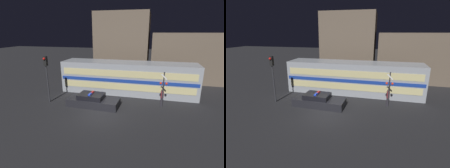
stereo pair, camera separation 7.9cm
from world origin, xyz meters
The scene contains 8 objects.
ground_plane centered at (0.00, 0.00, 0.00)m, with size 120.00×120.00×0.00m, color black.
train centered at (1.44, 6.33, 1.80)m, with size 15.12×3.08×3.60m.
police_car centered at (-1.19, 1.75, 0.50)m, with size 5.01×2.08×1.33m.
pedestrian centered at (5.26, 3.30, 0.88)m, with size 0.29×0.29×1.70m.
crossing_signal_near centered at (5.28, 3.00, 1.98)m, with size 0.73×0.29×3.40m.
traffic_light_corner centered at (-5.83, 1.59, 3.25)m, with size 0.30×0.46×4.66m.
building_left centered at (-0.53, 13.99, 4.80)m, with size 7.72×5.89×9.59m.
building_center centered at (9.16, 14.19, 3.36)m, with size 10.61×5.84×6.73m.
Camera 2 is at (4.40, -13.00, 6.95)m, focal length 28.00 mm.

